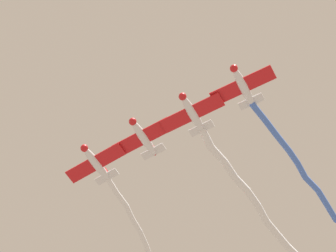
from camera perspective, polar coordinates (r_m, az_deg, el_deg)
The scene contains 7 objects.
airplane_lead at distance 89.71m, azimuth -5.42°, elevation -2.76°, with size 7.69×5.87×1.90m.
smoke_trail_lead at distance 98.34m, azimuth -1.93°, elevation -8.98°, with size 2.50×24.05×4.12m.
airplane_left_wing at distance 88.02m, azimuth -1.86°, elevation -0.83°, with size 7.69×5.85×1.90m.
airplane_right_wing at distance 86.26m, azimuth 1.82°, elevation 0.99°, with size 7.69×5.83×1.90m.
smoke_trail_right_wing at distance 93.74m, azimuth 6.71°, elevation -5.97°, with size 9.01×24.93×2.01m.
airplane_slot at distance 85.50m, azimuth 5.61°, elevation 3.03°, with size 7.69×5.82×1.90m.
smoke_trail_slot at distance 91.84m, azimuth 9.66°, elevation -2.86°, with size 6.95×19.88×2.30m.
Camera 1 is at (10.48, -38.53, 7.42)m, focal length 81.62 mm.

